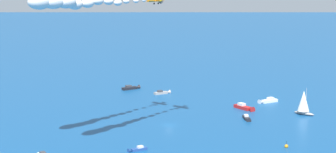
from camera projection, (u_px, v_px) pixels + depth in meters
The scene contains 11 objects.
ground_plane at pixel (169, 125), 178.31m from camera, with size 2000.00×2000.00×0.00m, color navy.
motorboat_near_centre at pixel (267, 101), 213.26m from camera, with size 9.11×4.87×2.56m.
sailboat_far_port at pixel (304, 102), 192.63m from camera, with size 6.36×7.58×10.02m.
motorboat_inshore at pixel (245, 108), 201.15m from camera, with size 5.76×9.87×2.79m.
motorboat_offshore at pixel (163, 92), 230.97m from camera, with size 7.78×4.08×2.19m.
motorboat_trailing at pixel (247, 118), 185.52m from camera, with size 2.80×7.05×1.99m.
motorboat_ahead at pixel (137, 149), 150.19m from camera, with size 5.95×3.24×1.68m.
motorboat_mid_cluster at pixel (132, 88), 241.49m from camera, with size 8.95×5.45×2.54m.
marker_buoy at pixel (286, 146), 153.36m from camera, with size 1.10×1.10×2.10m.
biplane_lead at pixel (155, 0), 175.44m from camera, with size 6.73×6.51×3.60m.
smoke_trail_lead at pixel (66, 2), 146.49m from camera, with size 37.75×30.10×4.65m.
Camera 1 is at (-37.39, -169.03, 45.76)m, focal length 56.60 mm.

